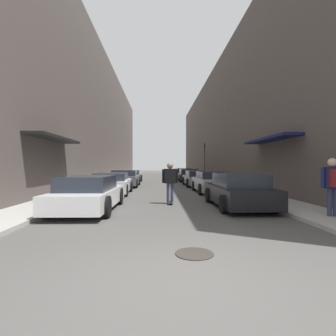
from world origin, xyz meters
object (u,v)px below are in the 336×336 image
(parked_car_left_2, at_px, (125,179))
(parked_car_left_3, at_px, (131,176))
(parked_car_right_2, at_px, (198,178))
(traffic_light, at_px, (204,157))
(parked_car_left_1, at_px, (111,184))
(manhole_cover, at_px, (194,254))
(parked_car_left_0, at_px, (89,194))
(pedestrian, at_px, (333,180))
(skateboarder, at_px, (170,179))
(parked_car_right_3, at_px, (188,175))
(parked_car_right_4, at_px, (183,173))
(parked_car_right_0, at_px, (238,191))
(parked_car_right_1, at_px, (212,182))

(parked_car_left_2, bearing_deg, parked_car_left_3, 90.40)
(parked_car_right_2, height_order, traffic_light, traffic_light)
(parked_car_left_1, xyz_separation_m, manhole_cover, (3.27, -10.00, -0.58))
(parked_car_right_2, bearing_deg, parked_car_left_0, -117.30)
(pedestrian, bearing_deg, skateboarder, 143.57)
(parked_car_left_3, relative_size, parked_car_right_3, 0.92)
(parked_car_left_1, bearing_deg, pedestrian, -43.14)
(traffic_light, bearing_deg, parked_car_right_4, 131.56)
(manhole_cover, bearing_deg, parked_car_left_2, 101.77)
(skateboarder, xyz_separation_m, manhole_cover, (0.16, -6.16, -1.05))
(parked_car_left_3, height_order, parked_car_right_0, parked_car_right_0)
(skateboarder, bearing_deg, parked_car_right_1, 58.96)
(parked_car_right_1, bearing_deg, parked_car_right_2, 90.79)
(parked_car_left_1, xyz_separation_m, parked_car_left_3, (0.09, 10.03, -0.01))
(parked_car_left_1, bearing_deg, parked_car_right_0, -40.13)
(parked_car_left_2, xyz_separation_m, parked_car_right_0, (5.56, -9.88, 0.02))
(parked_car_left_2, relative_size, pedestrian, 2.32)
(parked_car_right_0, relative_size, parked_car_right_1, 1.04)
(parked_car_right_1, distance_m, skateboarder, 5.20)
(parked_car_left_2, height_order, parked_car_right_4, parked_car_right_4)
(parked_car_right_1, bearing_deg, skateboarder, -121.04)
(parked_car_left_1, bearing_deg, parked_car_left_0, -88.46)
(parked_car_left_2, xyz_separation_m, parked_car_right_2, (5.59, 0.39, -0.02))
(parked_car_left_0, bearing_deg, manhole_cover, -56.32)
(parked_car_left_0, height_order, skateboarder, skateboarder)
(skateboarder, bearing_deg, traffic_light, 75.57)
(traffic_light, bearing_deg, parked_car_right_3, -123.55)
(parked_car_left_0, relative_size, parked_car_right_0, 1.06)
(parked_car_left_2, relative_size, traffic_light, 1.01)
(parked_car_right_0, distance_m, traffic_light, 19.61)
(parked_car_left_1, bearing_deg, manhole_cover, -71.89)
(parked_car_left_0, bearing_deg, pedestrian, -14.39)
(parked_car_left_3, relative_size, traffic_light, 1.07)
(parked_car_right_2, bearing_deg, parked_car_right_3, 90.64)
(parked_car_right_0, xyz_separation_m, parked_car_right_3, (-0.04, 16.08, -0.02))
(parked_car_right_3, bearing_deg, parked_car_left_2, -131.72)
(parked_car_right_1, bearing_deg, manhole_cover, -103.32)
(parked_car_right_2, relative_size, skateboarder, 2.61)
(parked_car_right_0, relative_size, parked_car_right_4, 0.92)
(parked_car_left_1, distance_m, parked_car_right_2, 7.92)
(parked_car_right_4, bearing_deg, parked_car_right_3, -90.12)
(parked_car_left_1, height_order, traffic_light, traffic_light)
(parked_car_right_1, relative_size, skateboarder, 2.38)
(manhole_cover, relative_size, pedestrian, 0.41)
(parked_car_left_0, distance_m, manhole_cover, 5.67)
(skateboarder, relative_size, traffic_light, 0.44)
(skateboarder, bearing_deg, manhole_cover, -88.50)
(parked_car_left_3, xyz_separation_m, traffic_light, (7.76, 4.58, 1.94))
(parked_car_left_3, relative_size, manhole_cover, 6.01)
(parked_car_right_2, relative_size, parked_car_right_4, 0.97)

